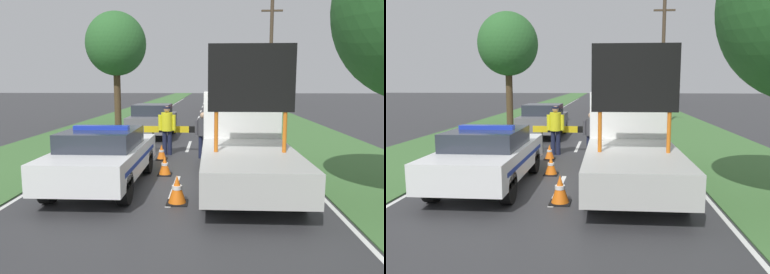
# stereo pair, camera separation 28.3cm
# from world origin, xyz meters

# --- Properties ---
(ground_plane) EXTENTS (160.00, 160.00, 0.00)m
(ground_plane) POSITION_xyz_m (0.00, 0.00, 0.00)
(ground_plane) COLOR #333335
(lane_markings) EXTENTS (6.95, 64.79, 0.01)m
(lane_markings) POSITION_xyz_m (0.00, 17.89, 0.00)
(lane_markings) COLOR silver
(lane_markings) RESTS_ON ground
(grass_verge_left) EXTENTS (4.01, 120.00, 0.03)m
(grass_verge_left) POSITION_xyz_m (-5.53, 20.00, 0.01)
(grass_verge_left) COLOR #427038
(grass_verge_left) RESTS_ON ground
(grass_verge_right) EXTENTS (4.01, 120.00, 0.03)m
(grass_verge_right) POSITION_xyz_m (5.53, 20.00, 0.01)
(grass_verge_right) COLOR #427038
(grass_verge_right) RESTS_ON ground
(police_car) EXTENTS (1.91, 4.58, 1.54)m
(police_car) POSITION_xyz_m (-1.76, -0.50, 0.77)
(police_car) COLOR white
(police_car) RESTS_ON ground
(work_truck) EXTENTS (2.15, 5.81, 3.41)m
(work_truck) POSITION_xyz_m (1.76, 0.36, 1.08)
(work_truck) COLOR white
(work_truck) RESTS_ON ground
(road_barrier) EXTENTS (3.32, 0.08, 0.99)m
(road_barrier) POSITION_xyz_m (0.09, 4.06, 0.82)
(road_barrier) COLOR black
(road_barrier) RESTS_ON ground
(police_officer) EXTENTS (0.63, 0.40, 1.74)m
(police_officer) POSITION_xyz_m (-0.67, 3.65, 1.04)
(police_officer) COLOR #191E38
(police_officer) RESTS_ON ground
(pedestrian_civilian) EXTENTS (0.57, 0.36, 1.58)m
(pedestrian_civilian) POSITION_xyz_m (0.63, 3.09, 0.93)
(pedestrian_civilian) COLOR #191E38
(pedestrian_civilian) RESTS_ON ground
(traffic_cone_near_police) EXTENTS (0.36, 0.36, 0.51)m
(traffic_cone_near_police) POSITION_xyz_m (-0.76, 2.82, 0.25)
(traffic_cone_near_police) COLOR black
(traffic_cone_near_police) RESTS_ON ground
(traffic_cone_centre_front) EXTENTS (0.36, 0.36, 0.50)m
(traffic_cone_centre_front) POSITION_xyz_m (1.69, 4.15, 0.25)
(traffic_cone_centre_front) COLOR black
(traffic_cone_centre_front) RESTS_ON ground
(traffic_cone_near_truck) EXTENTS (0.39, 0.39, 0.54)m
(traffic_cone_near_truck) POSITION_xyz_m (-0.39, 0.69, 0.27)
(traffic_cone_near_truck) COLOR black
(traffic_cone_near_truck) RESTS_ON ground
(traffic_cone_behind_barrier) EXTENTS (0.44, 0.44, 0.61)m
(traffic_cone_behind_barrier) POSITION_xyz_m (-2.08, 3.55, 0.30)
(traffic_cone_behind_barrier) COLOR black
(traffic_cone_behind_barrier) RESTS_ON ground
(traffic_cone_lane_edge) EXTENTS (0.45, 0.45, 0.63)m
(traffic_cone_lane_edge) POSITION_xyz_m (0.17, -1.78, 0.31)
(traffic_cone_lane_edge) COLOR black
(traffic_cone_lane_edge) RESTS_ON ground
(queued_car_suv_grey) EXTENTS (1.91, 3.98, 1.55)m
(queued_car_suv_grey) POSITION_xyz_m (-1.85, 8.10, 0.80)
(queued_car_suv_grey) COLOR slate
(queued_car_suv_grey) RESTS_ON ground
(queued_car_sedan_silver) EXTENTS (1.85, 4.05, 1.53)m
(queued_car_sedan_silver) POSITION_xyz_m (1.86, 13.26, 0.80)
(queued_car_sedan_silver) COLOR #B2B2B7
(queued_car_sedan_silver) RESTS_ON ground
(queued_car_sedan_black) EXTENTS (1.95, 3.94, 1.54)m
(queued_car_sedan_black) POSITION_xyz_m (1.93, 19.19, 0.82)
(queued_car_sedan_black) COLOR black
(queued_car_sedan_black) RESTS_ON ground
(queued_car_wagon_maroon) EXTENTS (1.94, 4.58, 1.55)m
(queued_car_wagon_maroon) POSITION_xyz_m (1.68, 25.13, 0.81)
(queued_car_wagon_maroon) COLOR maroon
(queued_car_wagon_maroon) RESTS_ON ground
(roadside_tree_near_right) EXTENTS (3.37, 3.37, 6.48)m
(roadside_tree_near_right) POSITION_xyz_m (-4.44, 11.71, 4.68)
(roadside_tree_near_right) COLOR #4C3823
(roadside_tree_near_right) RESTS_ON ground
(roadside_tree_mid_left) EXTENTS (4.00, 4.00, 6.61)m
(roadside_tree_mid_left) POSITION_xyz_m (6.44, 34.47, 4.49)
(roadside_tree_mid_left) COLOR #4C3823
(roadside_tree_mid_left) RESTS_ON ground
(utility_pole) EXTENTS (1.20, 0.20, 7.31)m
(utility_pole) POSITION_xyz_m (4.31, 12.59, 3.77)
(utility_pole) COLOR #473828
(utility_pole) RESTS_ON ground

